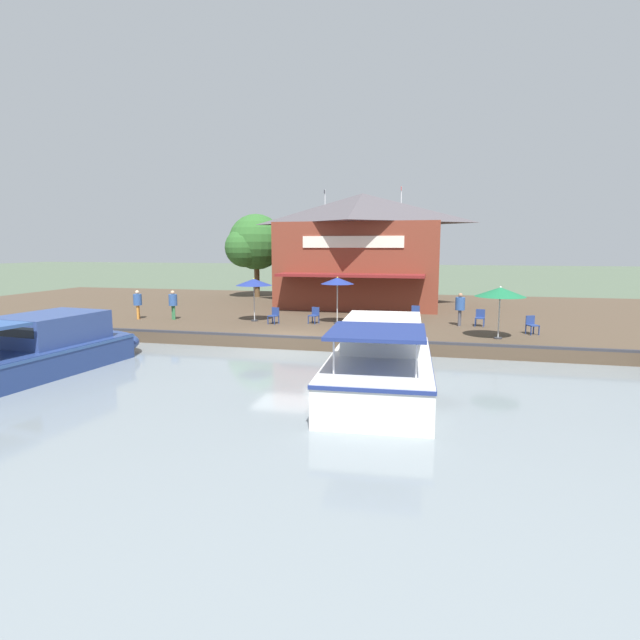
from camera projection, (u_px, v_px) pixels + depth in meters
The scene contains 20 objects.
ground_plane at pixel (284, 351), 21.97m from camera, with size 220.00×220.00×0.00m, color #4C5B47.
quay_deck at pixel (334, 313), 32.52m from camera, with size 22.00×56.00×0.60m, color #4C3D2D.
quay_edge_fender at pixel (284, 336), 21.97m from camera, with size 0.20×50.40×0.10m, color #2D2D33.
waterfront_restaurant at pixel (362, 249), 33.66m from camera, with size 9.73×10.75×7.86m.
patio_umbrella_mid_patio_left at pixel (337, 281), 25.67m from camera, with size 1.72×1.72×2.44m.
patio_umbrella_mid_patio_right at pixel (254, 282), 26.53m from camera, with size 1.92×1.92×2.32m.
patio_umbrella_near_quay_edge at pixel (500, 292), 21.41m from camera, with size 2.15×2.15×2.28m.
cafe_chair_back_row_seat at pixel (314, 314), 25.93m from camera, with size 0.55×0.55×0.85m.
cafe_chair_far_corner_seat at pixel (415, 313), 26.57m from camera, with size 0.51×0.51×0.85m.
cafe_chair_facing_river at pixel (480, 317), 25.03m from camera, with size 0.51×0.51×0.85m.
cafe_chair_under_first_umbrella at pixel (364, 320), 23.83m from camera, with size 0.47×0.47×0.85m.
cafe_chair_beside_entrance at pixel (532, 324), 22.73m from camera, with size 0.58×0.58×0.85m.
cafe_chair_mid_patio at pixel (274, 315), 25.82m from camera, with size 0.55×0.55×0.85m.
person_mid_patio at pixel (138, 301), 27.46m from camera, with size 0.45×0.45×1.60m.
person_at_quay_edge at pixel (460, 305), 25.08m from camera, with size 0.47×0.47×1.67m.
person_near_entrance at pixel (173, 302), 27.25m from camera, with size 0.45×0.45×1.60m.
motorboat_mid_row at pixel (44, 350), 18.19m from camera, with size 9.33×4.14×2.07m.
motorboat_outer_channel at pixel (382, 360), 16.14m from camera, with size 8.45×3.41×2.26m.
tree_upstream_bank at pixel (356, 235), 38.93m from camera, with size 5.20×4.95×7.52m.
tree_downstream_bank at pixel (253, 244), 39.05m from camera, with size 4.56×4.35×6.51m.
Camera 1 is at (20.60, 6.46, 4.57)m, focal length 28.00 mm.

